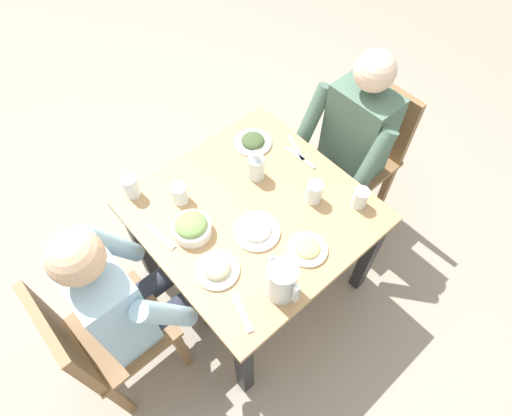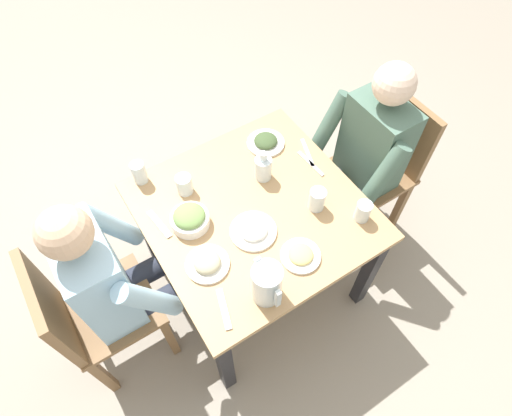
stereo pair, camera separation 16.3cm
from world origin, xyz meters
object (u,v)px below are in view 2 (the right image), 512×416
(plate_beans, at_px, (207,263))
(water_glass_center, at_px, (139,173))
(chair_near, at_px, (89,314))
(salad_bowl, at_px, (190,218))
(diner_far, at_px, (357,159))
(chair_far, at_px, (381,162))
(plate_dolmas, at_px, (266,142))
(water_pitcher, at_px, (267,284))
(water_glass_near_right, at_px, (317,199))
(plate_yoghurt, at_px, (253,230))
(water_glass_far_left, at_px, (363,211))
(oil_carafe, at_px, (263,169))
(water_glass_by_pitcher, at_px, (184,185))
(dining_table, at_px, (254,222))
(diner_near, at_px, (124,276))
(plate_fries, at_px, (301,255))

(plate_beans, relative_size, water_glass_center, 1.64)
(chair_near, xyz_separation_m, salad_bowl, (-0.05, 0.55, 0.24))
(chair_near, xyz_separation_m, diner_far, (0.03, 1.45, 0.15))
(chair_far, bearing_deg, plate_dolmas, -117.93)
(water_pitcher, distance_m, plate_beans, 0.28)
(water_pitcher, relative_size, water_glass_near_right, 1.71)
(chair_far, height_order, plate_yoghurt, chair_far)
(chair_near, bearing_deg, water_glass_far_left, 74.80)
(oil_carafe, bearing_deg, plate_yoghurt, -40.91)
(chair_near, distance_m, water_glass_by_pitcher, 0.70)
(salad_bowl, relative_size, oil_carafe, 1.03)
(chair_far, height_order, water_pitcher, water_pitcher)
(plate_dolmas, bearing_deg, dining_table, -41.07)
(water_glass_by_pitcher, bearing_deg, chair_near, -70.01)
(plate_beans, distance_m, water_glass_center, 0.56)
(dining_table, relative_size, oil_carafe, 5.79)
(diner_near, distance_m, water_glass_far_left, 1.06)
(diner_near, height_order, water_glass_near_right, diner_near)
(plate_beans, relative_size, oil_carafe, 1.12)
(salad_bowl, bearing_deg, plate_fries, 38.34)
(dining_table, bearing_deg, plate_yoghurt, -33.07)
(water_glass_by_pitcher, bearing_deg, oil_carafe, 70.89)
(diner_near, height_order, water_pitcher, diner_near)
(dining_table, distance_m, water_pitcher, 0.46)
(plate_fries, relative_size, water_glass_near_right, 1.54)
(water_pitcher, bearing_deg, chair_near, -121.76)
(diner_near, bearing_deg, plate_fries, 62.54)
(dining_table, xyz_separation_m, diner_near, (-0.03, -0.62, 0.06))
(plate_yoghurt, height_order, water_glass_by_pitcher, water_glass_by_pitcher)
(chair_far, height_order, diner_near, diner_near)
(salad_bowl, relative_size, water_glass_far_left, 1.72)
(diner_far, height_order, water_pitcher, diner_far)
(plate_yoghurt, distance_m, plate_beans, 0.25)
(plate_beans, height_order, water_glass_center, water_glass_center)
(chair_far, xyz_separation_m, oil_carafe, (-0.13, -0.69, 0.25))
(plate_beans, bearing_deg, water_glass_far_left, 76.87)
(water_glass_near_right, bearing_deg, water_glass_far_left, 40.75)
(diner_near, distance_m, diner_far, 1.25)
(salad_bowl, xyz_separation_m, water_glass_far_left, (0.38, 0.65, 0.01))
(water_pitcher, xyz_separation_m, plate_dolmas, (-0.68, 0.44, -0.08))
(diner_far, distance_m, plate_yoghurt, 0.70)
(water_pitcher, bearing_deg, diner_far, 115.14)
(chair_far, bearing_deg, water_glass_near_right, -76.16)
(plate_dolmas, bearing_deg, plate_yoghurt, -39.21)
(diner_far, xyz_separation_m, water_glass_by_pitcher, (-0.25, -0.84, 0.10))
(plate_dolmas, relative_size, water_glass_far_left, 1.91)
(diner_far, bearing_deg, oil_carafe, -105.16)
(diner_far, bearing_deg, water_pitcher, -64.86)
(water_pitcher, height_order, plate_beans, water_pitcher)
(dining_table, distance_m, chair_near, 0.83)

